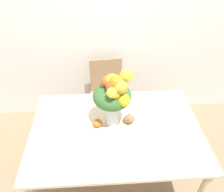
{
  "coord_description": "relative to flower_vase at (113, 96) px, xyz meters",
  "views": [
    {
      "loc": [
        -0.12,
        -1.31,
        2.21
      ],
      "look_at": [
        -0.03,
        0.08,
        1.08
      ],
      "focal_mm": 35.0,
      "sensor_mm": 36.0,
      "label": 1
    }
  ],
  "objects": [
    {
      "name": "turkey_figurine",
      "position": [
        0.14,
        0.01,
        -0.27
      ],
      "size": [
        0.1,
        0.14,
        0.09
      ],
      "color": "#936642",
      "rests_on": "dining_table"
    },
    {
      "name": "ground_plane",
      "position": [
        0.02,
        -0.07,
        -1.09
      ],
      "size": [
        12.0,
        12.0,
        0.0
      ],
      "primitive_type": "plane",
      "color": "#8E7556"
    },
    {
      "name": "pumpkin",
      "position": [
        -0.14,
        -0.03,
        -0.28
      ],
      "size": [
        0.09,
        0.09,
        0.08
      ],
      "color": "orange",
      "rests_on": "dining_table"
    },
    {
      "name": "flower_vase",
      "position": [
        0.0,
        0.0,
        0.0
      ],
      "size": [
        0.35,
        0.34,
        0.54
      ],
      "color": "silver",
      "rests_on": "dining_table"
    },
    {
      "name": "dining_table",
      "position": [
        0.02,
        -0.07,
        -0.4
      ],
      "size": [
        1.5,
        1.01,
        0.78
      ],
      "color": "beige",
      "rests_on": "ground_plane"
    },
    {
      "name": "wall_back",
      "position": [
        0.02,
        1.08,
        0.26
      ],
      "size": [
        8.0,
        0.06,
        2.7
      ],
      "color": "white",
      "rests_on": "ground_plane"
    },
    {
      "name": "dining_chair_near_window",
      "position": [
        -0.02,
        0.78,
        -0.61
      ],
      "size": [
        0.46,
        0.46,
        0.92
      ],
      "rotation": [
        0.0,
        0.0,
        0.09
      ],
      "color": "#9E7A56",
      "rests_on": "ground_plane"
    }
  ]
}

